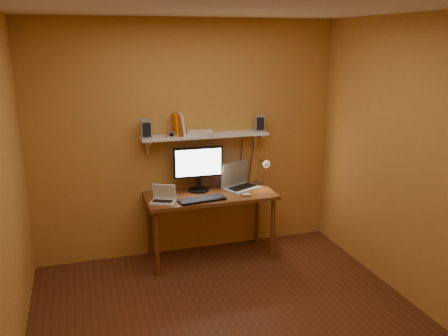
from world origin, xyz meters
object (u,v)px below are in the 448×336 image
object	(u,v)px
desk_lamp	(263,168)
router	(200,133)
shelf_camera	(171,134)
keyboard	(202,200)
mouse	(246,194)
wall_shelf	(205,136)
laptop	(239,181)
monitor	(198,167)
desk	(211,202)
netbook	(163,197)
speaker_left	(146,129)
speaker_right	(260,123)

from	to	relation	value
desk_lamp	router	world-z (taller)	router
shelf_camera	keyboard	bearing A→B (deg)	-51.70
mouse	desk_lamp	distance (m)	0.47
desk_lamp	router	size ratio (longest dim) A/B	1.36
router	desk_lamp	bearing A→B (deg)	-4.14
wall_shelf	laptop	bearing A→B (deg)	-9.51
monitor	laptop	distance (m)	0.51
keyboard	monitor	bearing A→B (deg)	74.89
laptop	monitor	bearing A→B (deg)	150.95
wall_shelf	router	distance (m)	0.07
desk	netbook	distance (m)	0.56
monitor	laptop	size ratio (longest dim) A/B	1.16
wall_shelf	shelf_camera	xyz separation A→B (m)	(-0.39, -0.06, 0.05)
monitor	speaker_left	distance (m)	0.71
desk	wall_shelf	bearing A→B (deg)	90.00
speaker_right	router	bearing A→B (deg)	-159.99
wall_shelf	shelf_camera	world-z (taller)	shelf_camera
desk_lamp	keyboard	bearing A→B (deg)	-159.20
shelf_camera	router	size ratio (longest dim) A/B	0.41
desk_lamp	speaker_right	bearing A→B (deg)	105.28
keyboard	router	distance (m)	0.73
laptop	keyboard	distance (m)	0.60
desk	desk_lamp	world-z (taller)	desk_lamp
monitor	netbook	bearing A→B (deg)	-147.48
desk	desk_lamp	distance (m)	0.73
mouse	keyboard	bearing A→B (deg)	-165.76
monitor	desk	bearing A→B (deg)	-58.30
keyboard	speaker_right	size ratio (longest dim) A/B	2.66
netbook	router	xyz separation A→B (m)	(0.47, 0.28, 0.60)
desk	keyboard	xyz separation A→B (m)	(-0.14, -0.18, 0.10)
monitor	shelf_camera	xyz separation A→B (m)	(-0.30, -0.02, 0.38)
wall_shelf	keyboard	size ratio (longest dim) A/B	2.87
monitor	desk_lamp	xyz separation A→B (m)	(0.75, -0.03, -0.07)
keyboard	router	world-z (taller)	router
keyboard	laptop	bearing A→B (deg)	24.09
laptop	router	distance (m)	0.72
netbook	desk_lamp	world-z (taller)	desk_lamp
netbook	keyboard	size ratio (longest dim) A/B	0.60
keyboard	speaker_right	xyz separation A→B (m)	(0.78, 0.38, 0.70)
keyboard	shelf_camera	distance (m)	0.76
speaker_left	mouse	bearing A→B (deg)	-18.92
desk_lamp	speaker_right	size ratio (longest dim) A/B	2.05
wall_shelf	netbook	xyz separation A→B (m)	(-0.53, -0.30, -0.56)
desk	shelf_camera	xyz separation A→B (m)	(-0.39, 0.14, 0.74)
shelf_camera	wall_shelf	bearing A→B (deg)	8.34
desk	mouse	xyz separation A→B (m)	(0.35, -0.17, 0.10)
wall_shelf	speaker_right	xyz separation A→B (m)	(0.64, 0.01, 0.11)
laptop	netbook	distance (m)	0.93
mouse	shelf_camera	distance (m)	1.03
shelf_camera	router	bearing A→B (deg)	7.14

